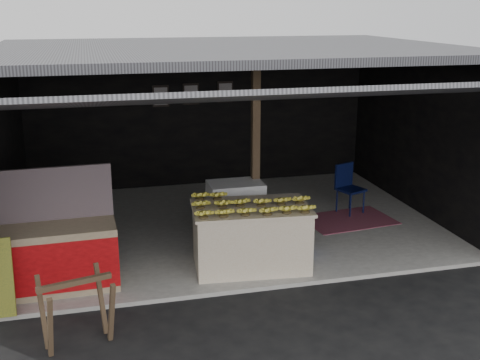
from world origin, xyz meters
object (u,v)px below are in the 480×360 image
object	(u,v)px
white_crate	(236,211)
sawhorse	(76,305)
neighbor_stall	(57,254)
water_barrel	(302,238)
banana_table	(251,237)
plastic_chair	(348,184)

from	to	relation	value
white_crate	sawhorse	xyz separation A→B (m)	(-2.40, -2.49, -0.03)
neighbor_stall	water_barrel	xyz separation A→B (m)	(3.48, 0.35, -0.25)
banana_table	white_crate	size ratio (longest dim) A/B	1.83
neighbor_stall	sawhorse	bearing A→B (deg)	-81.65
neighbor_stall	water_barrel	size ratio (longest dim) A/B	3.51
banana_table	sawhorse	distance (m)	2.77
banana_table	white_crate	world-z (taller)	white_crate
plastic_chair	white_crate	bearing A→B (deg)	178.23
water_barrel	plastic_chair	world-z (taller)	plastic_chair
white_crate	plastic_chair	bearing A→B (deg)	19.50
sawhorse	plastic_chair	world-z (taller)	plastic_chair
neighbor_stall	sawhorse	xyz separation A→B (m)	(0.25, -1.41, -0.03)
white_crate	plastic_chair	xyz separation A→B (m)	(2.25, 0.81, 0.05)
banana_table	water_barrel	xyz separation A→B (m)	(0.87, 0.31, -0.23)
white_crate	sawhorse	world-z (taller)	white_crate
sawhorse	plastic_chair	bearing A→B (deg)	20.47
sawhorse	plastic_chair	xyz separation A→B (m)	(4.64, 3.30, 0.07)
neighbor_stall	plastic_chair	xyz separation A→B (m)	(4.89, 1.89, 0.04)
white_crate	water_barrel	size ratio (longest dim) A/B	2.09
sawhorse	water_barrel	size ratio (longest dim) A/B	1.92
water_barrel	plastic_chair	distance (m)	2.11
white_crate	water_barrel	xyz separation A→B (m)	(0.83, -0.74, -0.24)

